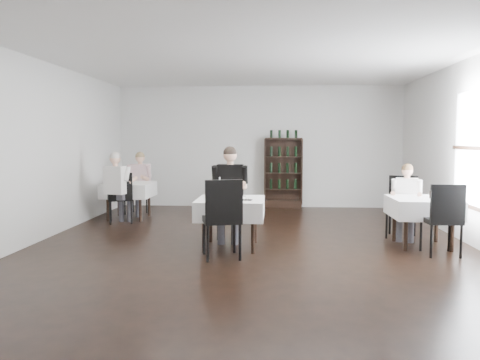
% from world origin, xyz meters
% --- Properties ---
extents(room_shell, '(9.00, 9.00, 9.00)m').
position_xyz_m(room_shell, '(0.00, 0.00, 1.50)').
color(room_shell, black).
rests_on(room_shell, ground).
extents(wine_shelf, '(0.90, 0.28, 1.75)m').
position_xyz_m(wine_shelf, '(0.60, 4.31, 0.85)').
color(wine_shelf, black).
rests_on(wine_shelf, ground).
extents(main_table, '(1.03, 1.03, 0.77)m').
position_xyz_m(main_table, '(-0.30, 0.00, 0.62)').
color(main_table, black).
rests_on(main_table, ground).
extents(left_table, '(0.98, 0.98, 0.77)m').
position_xyz_m(left_table, '(-2.70, 2.50, 0.62)').
color(left_table, black).
rests_on(left_table, ground).
extents(right_table, '(0.98, 0.98, 0.77)m').
position_xyz_m(right_table, '(2.70, 0.30, 0.62)').
color(right_table, black).
rests_on(right_table, ground).
extents(potted_tree, '(0.97, 0.89, 0.90)m').
position_xyz_m(potted_tree, '(-0.64, 4.10, 0.45)').
color(potted_tree, '#28551D').
rests_on(potted_tree, ground).
extents(main_chair_far, '(0.43, 0.44, 0.92)m').
position_xyz_m(main_chair_far, '(-0.39, 0.79, 0.52)').
color(main_chair_far, black).
rests_on(main_chair_far, ground).
extents(main_chair_near, '(0.63, 0.64, 1.14)m').
position_xyz_m(main_chair_near, '(-0.35, -0.71, 0.65)').
color(main_chair_near, black).
rests_on(main_chair_near, ground).
extents(left_chair_far, '(0.49, 0.50, 0.89)m').
position_xyz_m(left_chair_far, '(-2.73, 3.22, 0.51)').
color(left_chair_far, black).
rests_on(left_chair_far, ground).
extents(left_chair_near, '(0.59, 0.60, 1.03)m').
position_xyz_m(left_chair_near, '(-2.69, 1.94, 0.59)').
color(left_chair_near, black).
rests_on(left_chair_near, ground).
extents(right_chair_far, '(0.62, 0.62, 1.05)m').
position_xyz_m(right_chair_far, '(2.59, 1.06, 0.60)').
color(right_chair_far, black).
rests_on(right_chair_far, ground).
extents(right_chair_near, '(0.50, 0.50, 1.05)m').
position_xyz_m(right_chair_near, '(2.81, -0.31, 0.60)').
color(right_chair_near, black).
rests_on(right_chair_near, ground).
extents(diner_main, '(0.59, 0.58, 1.57)m').
position_xyz_m(diner_main, '(-0.36, 0.53, 0.91)').
color(diner_main, '#414149').
rests_on(diner_main, ground).
extents(diner_left_far, '(0.57, 0.59, 1.41)m').
position_xyz_m(diner_left_far, '(-2.62, 3.00, 0.82)').
color(diner_left_far, '#414149').
rests_on(diner_left_far, ground).
extents(diner_left_near, '(0.59, 0.62, 1.44)m').
position_xyz_m(diner_left_near, '(-2.72, 1.87, 0.84)').
color(diner_left_near, '#414149').
rests_on(diner_left_near, ground).
extents(diner_right_far, '(0.54, 0.57, 1.28)m').
position_xyz_m(diner_right_far, '(2.59, 0.83, 0.74)').
color(diner_right_far, '#414149').
rests_on(diner_right_far, ground).
extents(plate_far, '(0.28, 0.28, 0.07)m').
position_xyz_m(plate_far, '(-0.20, 0.25, 0.79)').
color(plate_far, white).
rests_on(plate_far, main_table).
extents(plate_near, '(0.28, 0.28, 0.08)m').
position_xyz_m(plate_near, '(-0.33, -0.23, 0.79)').
color(plate_near, white).
rests_on(plate_near, main_table).
extents(pilsner_dark, '(0.07, 0.07, 0.29)m').
position_xyz_m(pilsner_dark, '(-0.57, -0.02, 0.89)').
color(pilsner_dark, black).
rests_on(pilsner_dark, main_table).
extents(pilsner_lager, '(0.08, 0.08, 0.33)m').
position_xyz_m(pilsner_lager, '(-0.48, 0.10, 0.90)').
color(pilsner_lager, '#B7802E').
rests_on(pilsner_lager, main_table).
extents(coke_bottle, '(0.06, 0.06, 0.25)m').
position_xyz_m(coke_bottle, '(-0.36, 0.07, 0.87)').
color(coke_bottle, silver).
rests_on(coke_bottle, main_table).
extents(napkin_cutlery, '(0.18, 0.18, 0.02)m').
position_xyz_m(napkin_cutlery, '(-0.05, -0.16, 0.78)').
color(napkin_cutlery, black).
rests_on(napkin_cutlery, main_table).
extents(pepper_mill, '(0.05, 0.05, 0.11)m').
position_xyz_m(pepper_mill, '(2.81, 0.28, 0.83)').
color(pepper_mill, black).
rests_on(pepper_mill, right_table).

